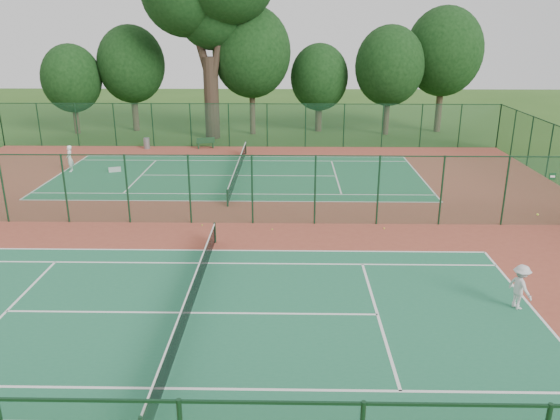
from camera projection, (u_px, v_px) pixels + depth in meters
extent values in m
plane|color=#2E551A|center=(222.00, 223.00, 27.26)|extent=(120.00, 120.00, 0.00)
cube|color=brown|center=(222.00, 223.00, 27.25)|extent=(40.00, 36.00, 0.01)
cube|color=#216947|center=(191.00, 313.00, 18.73)|extent=(23.77, 10.97, 0.01)
cube|color=#216A42|center=(238.00, 176.00, 35.77)|extent=(23.77, 10.97, 0.01)
cube|color=#16432D|center=(248.00, 125.00, 43.73)|extent=(40.00, 0.02, 3.50)
cube|color=#13351E|center=(248.00, 104.00, 43.18)|extent=(40.00, 0.05, 0.05)
cube|color=#13361F|center=(87.00, 400.00, 9.11)|extent=(40.00, 0.05, 0.05)
cube|color=#194C30|center=(221.00, 190.00, 26.69)|extent=(40.00, 0.02, 3.50)
cube|color=#153B22|center=(220.00, 155.00, 26.14)|extent=(40.00, 0.05, 0.05)
cylinder|color=#12331E|center=(215.00, 233.00, 24.64)|extent=(0.10, 0.10, 0.97)
cube|color=black|center=(190.00, 301.00, 18.58)|extent=(0.02, 12.80, 0.85)
cube|color=silver|center=(190.00, 289.00, 18.44)|extent=(0.04, 12.80, 0.06)
cylinder|color=#12311D|center=(227.00, 198.00, 29.56)|extent=(0.10, 0.10, 0.97)
cylinder|color=#12311D|center=(246.00, 148.00, 41.67)|extent=(0.10, 0.10, 0.97)
cube|color=black|center=(238.00, 169.00, 35.62)|extent=(0.02, 12.80, 0.85)
cube|color=white|center=(238.00, 162.00, 35.48)|extent=(0.04, 12.80, 0.06)
imported|color=silver|center=(520.00, 287.00, 18.81)|extent=(0.92, 1.19, 1.62)
imported|color=white|center=(70.00, 159.00, 36.51)|extent=(0.57, 0.73, 1.76)
cylinder|color=gray|center=(147.00, 143.00, 43.44)|extent=(0.56, 0.56, 0.87)
cube|color=#13371B|center=(198.00, 146.00, 43.53)|extent=(0.18, 0.39, 0.43)
cube|color=#13371B|center=(213.00, 145.00, 43.80)|extent=(0.18, 0.39, 0.43)
cube|color=#13371B|center=(205.00, 143.00, 43.58)|extent=(1.50, 0.77, 0.05)
cube|color=#13371B|center=(206.00, 140.00, 43.34)|extent=(1.41, 0.43, 0.43)
cube|color=silver|center=(115.00, 170.00, 36.68)|extent=(0.85, 0.55, 0.30)
sphere|color=#BFD732|center=(272.00, 229.00, 26.31)|extent=(0.07, 0.07, 0.07)
sphere|color=#EFF138|center=(384.00, 228.00, 26.43)|extent=(0.07, 0.07, 0.07)
sphere|color=#BBD932|center=(202.00, 225.00, 26.86)|extent=(0.06, 0.06, 0.06)
cylinder|color=#32241B|center=(212.00, 98.00, 46.69)|extent=(1.26, 1.26, 6.85)
cylinder|color=#32241B|center=(197.00, 35.00, 45.37)|extent=(2.32, 0.69, 6.81)
cylinder|color=#32241B|center=(221.00, 31.00, 44.69)|extent=(2.17, 0.64, 7.39)
sphere|color=black|center=(212.00, 14.00, 45.34)|extent=(5.94, 5.94, 5.94)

